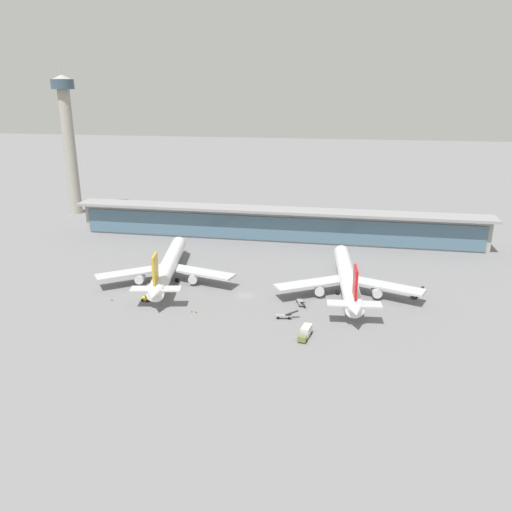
{
  "coord_description": "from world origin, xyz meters",
  "views": [
    {
      "loc": [
        32.8,
        -154.84,
        66.43
      ],
      "look_at": [
        0.0,
        19.29,
        8.03
      ],
      "focal_mm": 35.19,
      "sensor_mm": 36.0,
      "label": 1
    }
  ],
  "objects_px": {
    "service_truck_mid_apron_olive": "(305,332)",
    "service_truck_on_taxiway_grey": "(285,316)",
    "control_tower": "(68,135)",
    "safety_cone_bravo": "(192,311)",
    "airliner_left_stand": "(168,266)",
    "service_truck_under_wing_olive": "(417,295)",
    "service_truck_by_tail_grey": "(301,302)",
    "airliner_centre_stand": "(347,278)",
    "safety_cone_charlie": "(112,300)",
    "service_truck_near_nose_yellow": "(146,299)",
    "safety_cone_alpha": "(196,311)"
  },
  "relations": [
    {
      "from": "service_truck_mid_apron_olive",
      "to": "service_truck_on_taxiway_grey",
      "type": "relative_size",
      "value": 1.1
    },
    {
      "from": "control_tower",
      "to": "safety_cone_bravo",
      "type": "xyz_separation_m",
      "value": [
        106.01,
        -117.96,
        -43.02
      ]
    },
    {
      "from": "airliner_left_stand",
      "to": "service_truck_under_wing_olive",
      "type": "relative_size",
      "value": 10.31
    },
    {
      "from": "airliner_left_stand",
      "to": "service_truck_by_tail_grey",
      "type": "height_order",
      "value": "airliner_left_stand"
    },
    {
      "from": "airliner_centre_stand",
      "to": "safety_cone_charlie",
      "type": "bearing_deg",
      "value": -164.52
    },
    {
      "from": "service_truck_by_tail_grey",
      "to": "safety_cone_bravo",
      "type": "distance_m",
      "value": 35.42
    },
    {
      "from": "safety_cone_bravo",
      "to": "service_truck_mid_apron_olive",
      "type": "bearing_deg",
      "value": -16.03
    },
    {
      "from": "airliner_centre_stand",
      "to": "control_tower",
      "type": "relative_size",
      "value": 0.82
    },
    {
      "from": "airliner_centre_stand",
      "to": "service_truck_near_nose_yellow",
      "type": "distance_m",
      "value": 68.45
    },
    {
      "from": "service_truck_under_wing_olive",
      "to": "safety_cone_charlie",
      "type": "distance_m",
      "value": 102.73
    },
    {
      "from": "airliner_centre_stand",
      "to": "service_truck_mid_apron_olive",
      "type": "xyz_separation_m",
      "value": [
        -10.92,
        -35.66,
        -3.81
      ]
    },
    {
      "from": "service_truck_near_nose_yellow",
      "to": "safety_cone_bravo",
      "type": "relative_size",
      "value": 4.44
    },
    {
      "from": "service_truck_by_tail_grey",
      "to": "service_truck_near_nose_yellow",
      "type": "bearing_deg",
      "value": -172.72
    },
    {
      "from": "control_tower",
      "to": "safety_cone_bravo",
      "type": "height_order",
      "value": "control_tower"
    },
    {
      "from": "service_truck_on_taxiway_grey",
      "to": "service_truck_under_wing_olive",
      "type": "bearing_deg",
      "value": 30.91
    },
    {
      "from": "airliner_left_stand",
      "to": "service_truck_on_taxiway_grey",
      "type": "xyz_separation_m",
      "value": [
        46.25,
        -24.33,
        -4.69
      ]
    },
    {
      "from": "service_truck_on_taxiway_grey",
      "to": "safety_cone_charlie",
      "type": "relative_size",
      "value": 9.88
    },
    {
      "from": "airliner_centre_stand",
      "to": "service_truck_under_wing_olive",
      "type": "distance_m",
      "value": 23.96
    },
    {
      "from": "service_truck_near_nose_yellow",
      "to": "control_tower",
      "type": "bearing_deg",
      "value": 128.15
    },
    {
      "from": "airliner_left_stand",
      "to": "service_truck_on_taxiway_grey",
      "type": "height_order",
      "value": "airliner_left_stand"
    },
    {
      "from": "service_truck_on_taxiway_grey",
      "to": "safety_cone_charlie",
      "type": "xyz_separation_m",
      "value": [
        -58.44,
        2.98,
        -0.49
      ]
    },
    {
      "from": "service_truck_near_nose_yellow",
      "to": "safety_cone_charlie",
      "type": "bearing_deg",
      "value": -171.69
    },
    {
      "from": "safety_cone_alpha",
      "to": "safety_cone_charlie",
      "type": "bearing_deg",
      "value": 172.65
    },
    {
      "from": "service_truck_mid_apron_olive",
      "to": "safety_cone_bravo",
      "type": "xyz_separation_m",
      "value": [
        -36.87,
        10.59,
        -1.37
      ]
    },
    {
      "from": "control_tower",
      "to": "airliner_centre_stand",
      "type": "bearing_deg",
      "value": -31.13
    },
    {
      "from": "service_truck_near_nose_yellow",
      "to": "service_truck_on_taxiway_grey",
      "type": "height_order",
      "value": "service_truck_on_taxiway_grey"
    },
    {
      "from": "service_truck_on_taxiway_grey",
      "to": "control_tower",
      "type": "distance_m",
      "value": 184.03
    },
    {
      "from": "safety_cone_bravo",
      "to": "service_truck_under_wing_olive",
      "type": "bearing_deg",
      "value": 19.96
    },
    {
      "from": "airliner_centre_stand",
      "to": "service_truck_mid_apron_olive",
      "type": "distance_m",
      "value": 37.49
    },
    {
      "from": "service_truck_near_nose_yellow",
      "to": "service_truck_under_wing_olive",
      "type": "bearing_deg",
      "value": 12.95
    },
    {
      "from": "service_truck_by_tail_grey",
      "to": "safety_cone_charlie",
      "type": "relative_size",
      "value": 9.81
    },
    {
      "from": "service_truck_mid_apron_olive",
      "to": "service_truck_on_taxiway_grey",
      "type": "bearing_deg",
      "value": 123.25
    },
    {
      "from": "service_truck_near_nose_yellow",
      "to": "service_truck_on_taxiway_grey",
      "type": "distance_m",
      "value": 47.24
    },
    {
      "from": "service_truck_under_wing_olive",
      "to": "control_tower",
      "type": "bearing_deg",
      "value": 152.56
    },
    {
      "from": "service_truck_mid_apron_olive",
      "to": "safety_cone_bravo",
      "type": "height_order",
      "value": "service_truck_mid_apron_olive"
    },
    {
      "from": "control_tower",
      "to": "safety_cone_alpha",
      "type": "distance_m",
      "value": 165.34
    },
    {
      "from": "safety_cone_bravo",
      "to": "safety_cone_charlie",
      "type": "height_order",
      "value": "same"
    },
    {
      "from": "airliner_left_stand",
      "to": "safety_cone_bravo",
      "type": "distance_m",
      "value": 30.71
    },
    {
      "from": "control_tower",
      "to": "service_truck_near_nose_yellow",
      "type": "bearing_deg",
      "value": -51.85
    },
    {
      "from": "safety_cone_charlie",
      "to": "airliner_left_stand",
      "type": "bearing_deg",
      "value": 60.28
    },
    {
      "from": "control_tower",
      "to": "safety_cone_alpha",
      "type": "xyz_separation_m",
      "value": [
        107.42,
        -118.1,
        -43.02
      ]
    },
    {
      "from": "service_truck_by_tail_grey",
      "to": "control_tower",
      "type": "xyz_separation_m",
      "value": [
        -139.34,
        106.0,
        42.53
      ]
    },
    {
      "from": "service_truck_near_nose_yellow",
      "to": "safety_cone_bravo",
      "type": "bearing_deg",
      "value": -17.2
    },
    {
      "from": "airliner_centre_stand",
      "to": "safety_cone_bravo",
      "type": "distance_m",
      "value": 54.22
    },
    {
      "from": "service_truck_under_wing_olive",
      "to": "safety_cone_charlie",
      "type": "xyz_separation_m",
      "value": [
        -100.32,
        -22.1,
        -0.49
      ]
    },
    {
      "from": "control_tower",
      "to": "safety_cone_alpha",
      "type": "relative_size",
      "value": 113.93
    },
    {
      "from": "service_truck_mid_apron_olive",
      "to": "safety_cone_charlie",
      "type": "distance_m",
      "value": 67.48
    },
    {
      "from": "service_truck_mid_apron_olive",
      "to": "safety_cone_alpha",
      "type": "bearing_deg",
      "value": 163.58
    },
    {
      "from": "service_truck_near_nose_yellow",
      "to": "control_tower",
      "type": "height_order",
      "value": "control_tower"
    },
    {
      "from": "service_truck_near_nose_yellow",
      "to": "safety_cone_charlie",
      "type": "xyz_separation_m",
      "value": [
        -11.43,
        -1.67,
        -0.56
      ]
    }
  ]
}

